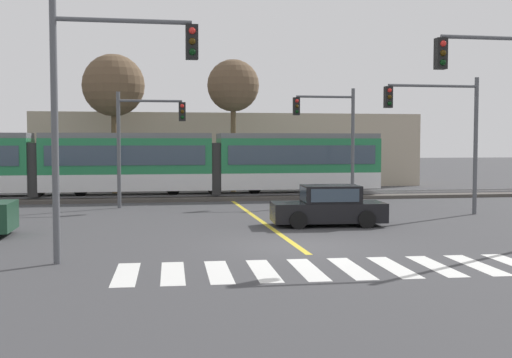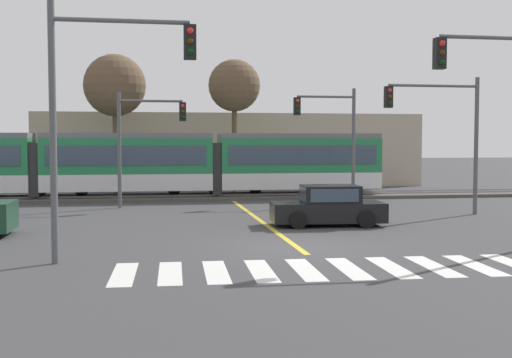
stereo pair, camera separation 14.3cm
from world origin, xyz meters
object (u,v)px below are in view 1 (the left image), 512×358
Objects in this scene: light_rail_tram at (127,162)px; sedan_crossing at (328,207)px; traffic_light_far_left at (143,132)px; traffic_light_near_left at (101,93)px; traffic_light_mid_right at (444,123)px; bare_tree_east at (233,87)px; traffic_light_far_right at (333,128)px; bare_tree_west at (113,86)px.

sedan_crossing is at bearing -57.67° from light_rail_tram.
traffic_light_far_left is 14.07m from traffic_light_near_left.
traffic_light_far_left is 13.80m from traffic_light_mid_right.
bare_tree_east is at bearing 95.31° from sedan_crossing.
bare_tree_east is at bearing 30.12° from light_rail_tram.
traffic_light_far_left is at bearing -174.73° from traffic_light_far_right.
bare_tree_east is (-7.35, 13.36, 2.55)m from traffic_light_mid_right.
bare_tree_west reaches higher than sedan_crossing.
traffic_light_mid_right is (13.65, -9.70, 1.92)m from light_rail_tram.
light_rail_tram is 3.42× the size of bare_tree_east.
sedan_crossing is (7.79, -12.30, -1.35)m from light_rail_tram.
traffic_light_far_left is at bearing -78.79° from light_rail_tram.
sedan_crossing is 7.20m from traffic_light_mid_right.
traffic_light_mid_right is 20.48m from bare_tree_west.
traffic_light_far_right is at bearing 54.73° from traffic_light_near_left.
traffic_light_near_left reaches higher than light_rail_tram.
traffic_light_far_left is (-6.90, 7.84, 2.93)m from sedan_crossing.
bare_tree_west is (-1.79, 8.95, 2.90)m from traffic_light_far_left.
light_rail_tram is at bearing 101.21° from traffic_light_far_left.
sedan_crossing is at bearing -84.69° from bare_tree_east.
traffic_light_mid_right is 0.70× the size of bare_tree_west.
sedan_crossing is 0.73× the size of traffic_light_far_right.
traffic_light_far_left is (0.88, -4.46, 1.58)m from light_rail_tram.
traffic_light_far_right is at bearing -18.81° from light_rail_tram.
bare_tree_west is at bearing 117.38° from sedan_crossing.
traffic_light_mid_right is at bearing -44.25° from bare_tree_west.
bare_tree_west reaches higher than light_rail_tram.
bare_tree_east is (-1.48, 15.96, 5.82)m from sedan_crossing.
bare_tree_west is at bearing 101.40° from light_rail_tram.
bare_tree_west is (-11.41, 8.06, 2.66)m from traffic_light_far_right.
traffic_light_mid_right is (3.15, -6.12, 0.10)m from traffic_light_far_right.
traffic_light_far_left reaches higher than light_rail_tram.
traffic_light_near_left reaches higher than sedan_crossing.
traffic_light_mid_right is at bearing -35.39° from light_rail_tram.
bare_tree_east is at bearing -6.52° from bare_tree_west.
sedan_crossing is 17.05m from bare_tree_east.
traffic_light_mid_right is at bearing 23.97° from sedan_crossing.
bare_tree_east is (5.42, 8.12, 2.89)m from traffic_light_far_left.
traffic_light_near_left is at bearing -93.77° from traffic_light_far_left.
traffic_light_far_left is 0.81× the size of traffic_light_near_left.
traffic_light_near_left is at bearing -125.27° from traffic_light_far_right.
bare_tree_east is (6.35, 22.14, 2.11)m from traffic_light_near_left.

